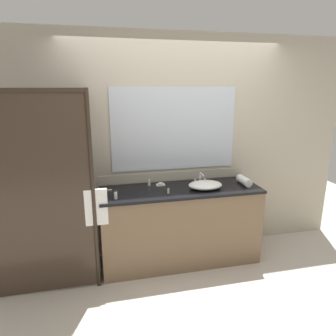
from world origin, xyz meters
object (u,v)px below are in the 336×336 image
faucet (200,180)px  rolled_towel_near_edge (244,181)px  amenity_bottle_lotion (116,195)px  amenity_bottle_conditioner (168,190)px  sink_basin (205,185)px  soap_dish (161,184)px  amenity_bottle_shampoo (149,182)px

faucet → rolled_towel_near_edge: faucet is taller
faucet → amenity_bottle_lotion: (-1.00, -0.28, -0.00)m
amenity_bottle_conditioner → sink_basin: bearing=8.3°
sink_basin → amenity_bottle_lotion: size_ratio=4.09×
faucet → amenity_bottle_lotion: bearing=-164.3°
soap_dish → amenity_bottle_conditioner: amenity_bottle_conditioner is taller
faucet → amenity_bottle_conditioner: faucet is taller
amenity_bottle_shampoo → sink_basin: bearing=-22.3°
soap_dish → amenity_bottle_lotion: amenity_bottle_lotion is taller
faucet → amenity_bottle_lotion: faucet is taller
faucet → amenity_bottle_shampoo: bearing=173.4°
sink_basin → rolled_towel_near_edge: rolled_towel_near_edge is taller
amenity_bottle_lotion → rolled_towel_near_edge: bearing=5.5°
amenity_bottle_conditioner → rolled_towel_near_edge: bearing=6.3°
amenity_bottle_lotion → soap_dish: bearing=31.7°
amenity_bottle_conditioner → amenity_bottle_shampoo: 0.35m
sink_basin → faucet: (0.00, 0.18, 0.01)m
soap_dish → rolled_towel_near_edge: 0.98m
sink_basin → faucet: size_ratio=2.26×
sink_basin → rolled_towel_near_edge: size_ratio=1.62×
sink_basin → amenity_bottle_lotion: 1.01m
faucet → rolled_towel_near_edge: 0.51m
rolled_towel_near_edge → sink_basin: bearing=-175.5°
amenity_bottle_conditioner → amenity_bottle_shampoo: (-0.16, 0.31, 0.01)m
soap_dish → amenity_bottle_shampoo: 0.14m
sink_basin → amenity_bottle_shampoo: amenity_bottle_shampoo is taller
soap_dish → amenity_bottle_shampoo: bearing=171.1°
sink_basin → amenity_bottle_lotion: (-1.00, -0.11, 0.00)m
amenity_bottle_conditioner → rolled_towel_near_edge: size_ratio=0.31×
amenity_bottle_lotion → amenity_bottle_conditioner: bearing=4.2°
sink_basin → amenity_bottle_conditioner: size_ratio=5.24×
faucet → soap_dish: 0.47m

